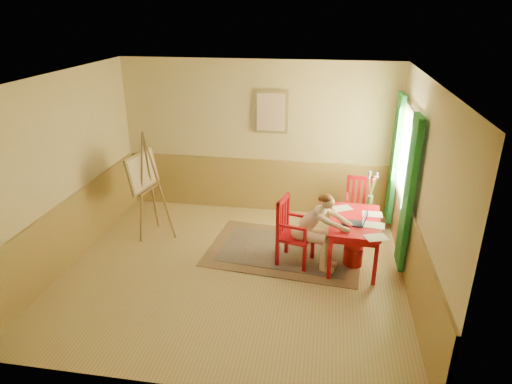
% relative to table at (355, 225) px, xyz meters
% --- Properties ---
extents(room, '(5.04, 4.54, 2.84)m').
position_rel_table_xyz_m(room, '(-1.74, -0.52, 0.77)').
color(room, tan).
rests_on(room, ground).
extents(wainscot, '(5.00, 4.50, 1.00)m').
position_rel_table_xyz_m(wainscot, '(-1.74, 0.27, -0.13)').
color(wainscot, '#AA8A46').
rests_on(wainscot, room).
extents(window, '(0.12, 2.01, 2.20)m').
position_rel_table_xyz_m(window, '(0.68, 0.58, 0.71)').
color(window, white).
rests_on(window, room).
extents(wall_portrait, '(0.60, 0.05, 0.76)m').
position_rel_table_xyz_m(wall_portrait, '(-1.49, 1.68, 1.27)').
color(wall_portrait, olive).
rests_on(wall_portrait, room).
extents(rug, '(2.55, 1.83, 0.02)m').
position_rel_table_xyz_m(rug, '(-1.05, 0.16, -0.62)').
color(rug, '#8C7251').
rests_on(rug, room).
extents(table, '(0.79, 1.24, 0.72)m').
position_rel_table_xyz_m(table, '(0.00, 0.00, 0.00)').
color(table, red).
rests_on(table, room).
extents(chair_left, '(0.58, 0.56, 1.04)m').
position_rel_table_xyz_m(chair_left, '(-0.91, -0.14, -0.11)').
color(chair_left, red).
rests_on(chair_left, room).
extents(chair_back, '(0.44, 0.46, 0.96)m').
position_rel_table_xyz_m(chair_back, '(0.10, 1.06, -0.15)').
color(chair_back, red).
rests_on(chair_back, room).
extents(figure, '(0.93, 0.51, 1.20)m').
position_rel_table_xyz_m(figure, '(-0.58, -0.21, 0.03)').
color(figure, beige).
rests_on(figure, room).
extents(laptop, '(0.37, 0.24, 0.22)m').
position_rel_table_xyz_m(laptop, '(0.00, -0.15, 0.13)').
color(laptop, '#1E2338').
rests_on(laptop, table).
extents(papers, '(0.80, 1.21, 0.00)m').
position_rel_table_xyz_m(papers, '(0.15, -0.02, 0.09)').
color(papers, white).
rests_on(papers, table).
extents(vase, '(0.20, 0.26, 0.53)m').
position_rel_table_xyz_m(vase, '(0.25, 0.63, 0.33)').
color(vase, '#3F724C').
rests_on(vase, table).
extents(wastebasket, '(0.39, 0.39, 0.31)m').
position_rel_table_xyz_m(wastebasket, '(0.01, -0.08, -0.48)').
color(wastebasket, '#A51115').
rests_on(wastebasket, room).
extents(easel, '(0.65, 0.81, 1.81)m').
position_rel_table_xyz_m(easel, '(-3.39, 0.38, 0.44)').
color(easel, brown).
rests_on(easel, room).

